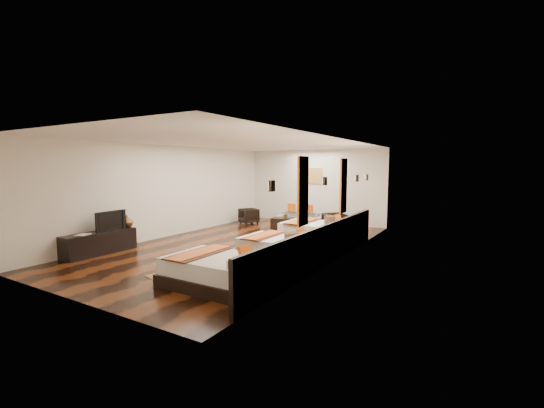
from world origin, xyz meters
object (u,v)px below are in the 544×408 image
Objects in this scene: tv at (109,221)px; armchair_right at (334,223)px; bed_mid at (284,248)px; figurine at (127,221)px; bed_far at (321,232)px; coffee_table at (286,224)px; table_plant at (286,214)px; armchair_left at (249,216)px; nightstand_a at (290,262)px; book at (78,235)px; tv_console at (100,243)px; nightstand_b at (329,241)px; bed_near at (224,272)px; sofa at (300,219)px.

armchair_right is at bearing -39.71° from tv.
figurine is at bearing -166.00° from bed_mid.
bed_far is 2.22× the size of coffee_table.
figurine reaches higher than table_plant.
armchair_left is at bearing 84.44° from figurine.
book is at bearing -165.45° from nightstand_a.
bed_far is 1.23× the size of tv_console.
book is at bearing -90.00° from figurine.
bed_far is 1.47m from nightstand_b.
nightstand_b is 5.68m from tv_console.
bed_near is 2.45× the size of tv.
tv is at bearing -64.40° from armchair_left.
tv is at bearing -85.04° from figurine.
table_plant is (-1.86, 3.50, 0.27)m from bed_mid.
armchair_right is (3.90, 5.49, -0.48)m from tv.
nightstand_a is 1.38× the size of armchair_left.
coffee_table is (-0.00, -1.05, -0.05)m from sofa.
bed_mid is 1.34m from nightstand_a.
bed_near is 7.03m from sofa.
bed_near is at bearing -123.87° from nightstand_a.
nightstand_a is 5.29m from table_plant.
bed_near reaches higher than armchair_left.
bed_far is 2.52× the size of nightstand_a.
nightstand_a is 3.27× the size of table_plant.
bed_near is at bearing -89.96° from bed_mid.
tv is 5.60m from armchair_left.
coffee_table is (2.35, 4.56, -0.51)m from figurine.
bed_mid reaches higher than sofa.
nightstand_b reaches higher than coffee_table.
bed_near is 2.23× the size of nightstand_b.
coffee_table is at bearing -96.71° from sofa.
table_plant is at bearing 16.75° from armchair_left.
tv_console is 5.57× the size of book.
table_plant is at bearing -28.40° from tv.
bed_far reaches higher than tv_console.
nightstand_a is 1.00× the size of tv.
bed_far is at bearing -34.79° from table_plant.
bed_mid is 6.35× the size of figurine.
armchair_right reaches higher than sofa.
nightstand_a is 0.88× the size of coffee_table.
armchair_right reaches higher than coffee_table.
coffee_table is (-1.85, 1.31, -0.09)m from bed_far.
bed_far reaches higher than armchair_right.
coffee_table is at bearing 66.39° from tv_console.
table_plant is (2.34, 4.54, -0.17)m from figurine.
coffee_table is at bearing 62.73° from figurine.
figurine is 0.45× the size of armchair_right.
table_plant is at bearing 117.96° from bed_mid.
sofa is at bearing -24.70° from tv.
bed_mid is at bearing -62.26° from coffee_table.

